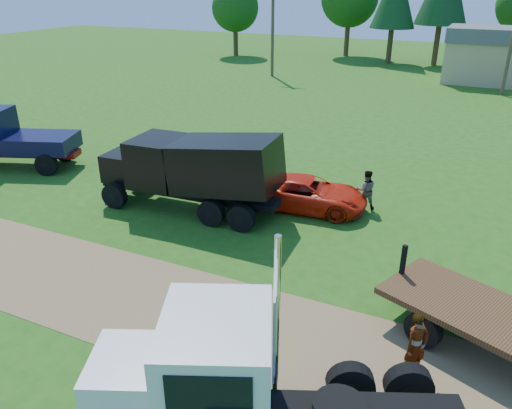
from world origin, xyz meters
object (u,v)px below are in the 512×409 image
at_px(orange_pickup, 308,193).
at_px(spectator_a, 416,346).
at_px(white_semi_tractor, 222,383).
at_px(navy_truck, 2,138).
at_px(black_dump_truck, 194,168).

distance_m(orange_pickup, spectator_a, 9.48).
bearing_deg(spectator_a, white_semi_tractor, 178.87).
bearing_deg(spectator_a, navy_truck, 114.11).
height_order(navy_truck, spectator_a, navy_truck).
distance_m(white_semi_tractor, navy_truck, 19.95).
relative_size(black_dump_truck, navy_truck, 1.15).
relative_size(white_semi_tractor, navy_truck, 1.11).
bearing_deg(black_dump_truck, orange_pickup, 23.91).
xyz_separation_m(white_semi_tractor, orange_pickup, (-2.24, 11.32, -0.86)).
height_order(black_dump_truck, navy_truck, black_dump_truck).
distance_m(white_semi_tractor, black_dump_truck, 11.17).
height_order(white_semi_tractor, orange_pickup, white_semi_tractor).
height_order(white_semi_tractor, black_dump_truck, white_semi_tractor).
xyz_separation_m(white_semi_tractor, spectator_a, (3.17, 3.53, -0.68)).
relative_size(orange_pickup, spectator_a, 2.82).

